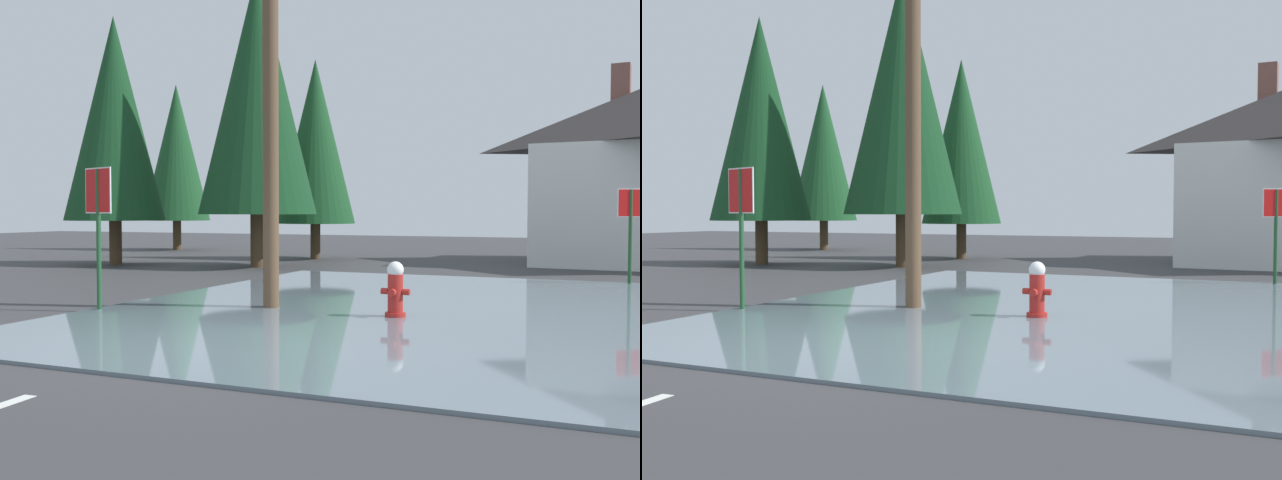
# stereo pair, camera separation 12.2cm
# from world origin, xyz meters

# --- Properties ---
(ground_plane) EXTENTS (80.00, 80.00, 0.10)m
(ground_plane) POSITION_xyz_m (0.00, 0.00, -0.05)
(ground_plane) COLOR #38383A
(flood_puddle) EXTENTS (10.57, 12.41, 0.05)m
(flood_puddle) POSITION_xyz_m (2.00, 4.28, 0.02)
(flood_puddle) COLOR slate
(flood_puddle) RESTS_ON ground
(lane_stop_bar) EXTENTS (3.41, 0.34, 0.01)m
(lane_stop_bar) POSITION_xyz_m (-0.16, -1.33, 0.00)
(lane_stop_bar) COLOR silver
(lane_stop_bar) RESTS_ON ground
(stop_sign_near) EXTENTS (0.75, 0.26, 2.48)m
(stop_sign_near) POSITION_xyz_m (-3.11, 1.85, 1.78)
(stop_sign_near) COLOR #1E4C28
(stop_sign_near) RESTS_ON ground
(fire_hydrant) EXTENTS (0.47, 0.40, 0.93)m
(fire_hydrant) POSITION_xyz_m (1.81, 3.05, 0.46)
(fire_hydrant) COLOR #AD231E
(fire_hydrant) RESTS_ON ground
(utility_pole) EXTENTS (1.60, 0.28, 8.43)m
(utility_pole) POSITION_xyz_m (-0.53, 3.25, 4.39)
(utility_pole) COLOR brown
(utility_pole) RESTS_ON ground
(stop_sign_far) EXTENTS (0.57, 0.36, 2.26)m
(stop_sign_far) POSITION_xyz_m (5.25, 10.27, 1.59)
(stop_sign_far) COLOR #1E4C28
(stop_sign_far) RESTS_ON ground
(pine_tree_tall_left) EXTENTS (3.64, 3.64, 9.10)m
(pine_tree_tall_left) POSITION_xyz_m (-5.30, 11.59, 5.35)
(pine_tree_tall_left) COLOR #4C3823
(pine_tree_tall_left) RESTS_ON ground
(pine_tree_mid_left) EXTENTS (3.19, 3.19, 7.98)m
(pine_tree_mid_left) POSITION_xyz_m (-10.05, 10.72, 4.70)
(pine_tree_mid_left) COLOR #4C3823
(pine_tree_mid_left) RESTS_ON ground
(pine_tree_short_left) EXTENTS (2.93, 2.93, 7.33)m
(pine_tree_short_left) POSITION_xyz_m (-13.26, 18.78, 4.31)
(pine_tree_short_left) COLOR #4C3823
(pine_tree_short_left) RESTS_ON ground
(pine_tree_far_center) EXTENTS (2.86, 2.86, 7.16)m
(pine_tree_far_center) POSITION_xyz_m (-5.18, 15.71, 4.21)
(pine_tree_far_center) COLOR #4C3823
(pine_tree_far_center) RESTS_ON ground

